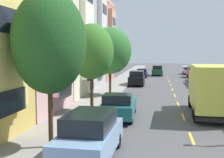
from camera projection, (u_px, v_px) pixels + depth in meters
name	position (u px, v px, depth m)	size (l,w,h in m)	color
ground_plane	(171.00, 86.00, 37.52)	(160.00, 160.00, 0.00)	#4C4C4F
sidewalk_left	(114.00, 87.00, 36.63)	(3.20, 120.00, 0.14)	gray
lane_centerline_dashes	(173.00, 92.00, 32.10)	(0.14, 47.20, 0.01)	yellow
townhouse_third_cream	(32.00, 34.00, 28.89)	(11.52, 7.55, 12.76)	beige
townhouse_fourth_dove_grey	(47.00, 38.00, 36.74)	(14.36, 7.55, 12.60)	#A8A8AD
townhouse_fifth_terracotta	(69.00, 43.00, 44.34)	(13.52, 7.55, 11.78)	#B27560
street_tree_nearest	(49.00, 43.00, 12.69)	(3.24, 3.24, 6.86)	#47331E
street_tree_second	(92.00, 52.00, 20.84)	(3.15, 3.15, 6.23)	#47331E
street_tree_third	(110.00, 51.00, 28.94)	(4.22, 4.22, 6.68)	#47331E
delivery_box_truck	(210.00, 87.00, 20.03)	(2.67, 7.36, 3.47)	#D8D84C
parked_suv_sky	(90.00, 135.00, 11.84)	(2.09, 4.86, 1.93)	#7A9EC6
parked_wagon_orange	(197.00, 76.00, 44.76)	(1.91, 4.73, 1.50)	orange
parked_wagon_navy	(142.00, 73.00, 51.53)	(1.86, 4.72, 1.50)	navy
parked_suv_champagne	(207.00, 80.00, 35.57)	(2.06, 4.84, 1.93)	tan
parked_suv_red	(194.00, 72.00, 51.13)	(2.03, 4.83, 1.93)	#AD1E1E
parked_pickup_teal	(119.00, 106.00, 19.40)	(2.11, 5.34, 1.73)	#195B60
parked_sedan_silver	(188.00, 70.00, 58.70)	(1.88, 4.53, 1.43)	#B2B5BA
parked_suv_black	(137.00, 78.00, 38.64)	(1.99, 4.81, 1.93)	black
moving_forest_sedan	(157.00, 70.00, 55.31)	(1.95, 4.80, 1.93)	#194C28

